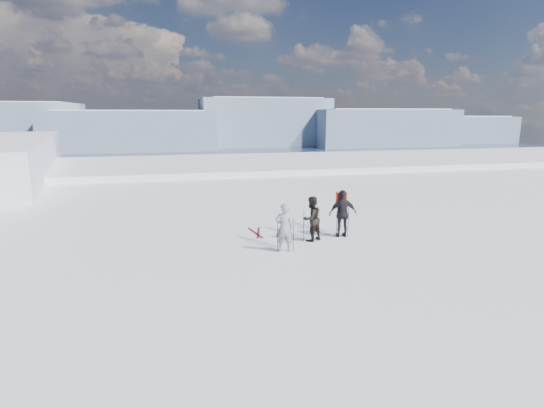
{
  "coord_description": "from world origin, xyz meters",
  "views": [
    {
      "loc": [
        -5.82,
        -11.47,
        5.02
      ],
      "look_at": [
        -2.32,
        3.0,
        1.87
      ],
      "focal_mm": 28.0,
      "sensor_mm": 36.0,
      "label": 1
    }
  ],
  "objects_px": {
    "skier_dark": "(311,219)",
    "skis_loose": "(257,233)",
    "skier_grey": "(284,228)",
    "skier_pack": "(343,214)"
  },
  "relations": [
    {
      "from": "skier_pack",
      "to": "skis_loose",
      "type": "xyz_separation_m",
      "value": [
        -3.36,
        1.36,
        -0.98
      ]
    },
    {
      "from": "skier_grey",
      "to": "skier_dark",
      "type": "xyz_separation_m",
      "value": [
        1.42,
        1.07,
        -0.0
      ]
    },
    {
      "from": "skier_grey",
      "to": "skier_pack",
      "type": "relative_size",
      "value": 0.92
    },
    {
      "from": "skier_pack",
      "to": "skis_loose",
      "type": "relative_size",
      "value": 1.17
    },
    {
      "from": "skier_dark",
      "to": "skier_pack",
      "type": "bearing_deg",
      "value": 162.54
    },
    {
      "from": "skier_grey",
      "to": "skier_dark",
      "type": "height_order",
      "value": "skier_grey"
    },
    {
      "from": "skier_dark",
      "to": "skis_loose",
      "type": "relative_size",
      "value": 1.08
    },
    {
      "from": "skis_loose",
      "to": "skier_grey",
      "type": "bearing_deg",
      "value": -79.6
    },
    {
      "from": "skier_grey",
      "to": "skier_dark",
      "type": "distance_m",
      "value": 1.78
    },
    {
      "from": "skier_grey",
      "to": "skis_loose",
      "type": "height_order",
      "value": "skier_grey"
    }
  ]
}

